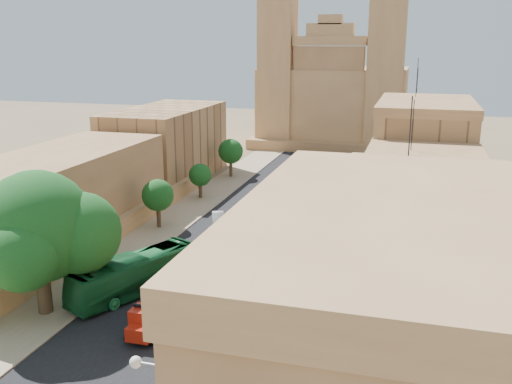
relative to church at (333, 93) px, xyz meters
The scene contains 32 objects.
ground 79.19m from the church, 90.00° to the right, with size 260.00×260.00×0.00m, color brown.
road_surface 49.54m from the church, 90.00° to the right, with size 14.00×140.00×0.01m, color black.
sidewalk_east 50.44m from the church, 78.94° to the right, with size 5.00×140.00×0.01m, color #9D8467.
sidewalk_west 50.44m from the church, 101.06° to the right, with size 5.00×140.00×0.01m, color #9D8467.
kerb_east 50.02m from the church, 81.81° to the right, with size 0.25×140.00×0.12m, color #9D8467.
kerb_west 50.02m from the church, 98.19° to the right, with size 0.25×140.00×0.12m, color #9D8467.
townhouse_a 83.22m from the church, 78.94° to the right, with size 9.00×14.00×16.40m.
townhouse_b 69.58m from the church, 76.73° to the right, with size 9.00×14.00×14.90m.
townhouse_c 56.00m from the church, 73.43° to the right, with size 9.00×14.00×17.40m.
townhouse_d 42.84m from the church, 68.07° to the right, with size 9.00×14.00×15.90m.
west_wall 60.55m from the church, 102.04° to the right, with size 1.00×40.00×1.80m, color #A87A4C.
west_building_low 63.45m from the church, 106.54° to the right, with size 10.00×28.00×8.40m, color #956A41.
west_building_mid 39.27m from the church, 117.48° to the right, with size 10.00×22.00×10.00m, color tan.
church is the anchor object (origin of this frame).
ficus_tree 75.27m from the church, 97.19° to the right, with size 10.40×9.57×10.40m.
street_tree_a 67.68m from the church, 98.54° to the right, with size 2.83×2.83×4.34m.
street_tree_b 55.86m from the church, 100.38° to the right, with size 3.32×3.32×5.11m.
street_tree_c 44.27m from the church, 103.21° to the right, with size 2.80×2.80×4.31m.
street_tree_d 32.73m from the church, 108.09° to the right, with size 3.54×3.54×5.45m.
red_truck 75.20m from the church, 90.63° to the right, with size 2.24×5.46×3.16m.
olive_pickup 56.00m from the church, 85.26° to the right, with size 3.26×4.77×1.81m.
bus_green_north 70.49m from the church, 93.85° to the right, with size 2.63×11.22×3.13m, color #14592B.
bus_red_east 72.46m from the church, 86.82° to the right, with size 2.56×10.93×3.05m, color #9F1300.
bus_cream_east 51.38m from the church, 83.01° to the right, with size 2.34×10.00×2.78m, color beige.
car_blue_a 66.28m from the church, 91.95° to the right, with size 1.42×3.54×1.21m, color #477AC9.
car_white_a 52.64m from the church, 94.96° to the right, with size 1.22×3.49×1.15m, color silver.
car_cream 55.14m from the church, 85.00° to the right, with size 1.88×4.07×1.13m, color beige.
car_dkblue 39.90m from the church, 94.50° to the right, with size 1.68×4.13×1.20m, color #11214A.
car_white_b 44.18m from the church, 83.97° to the right, with size 1.33×3.29×1.12m, color beige.
car_blue_b 25.13m from the church, 91.22° to the right, with size 1.16×3.34×1.10m, color #4776AE.
pedestrian_a 66.22m from the church, 82.63° to the right, with size 0.69×0.45×1.90m, color #2B282F.
pedestrian_c 60.78m from the church, 82.04° to the right, with size 0.97×0.41×1.66m, color #2F2E34.
Camera 1 is at (15.29, -27.90, 18.87)m, focal length 40.00 mm.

